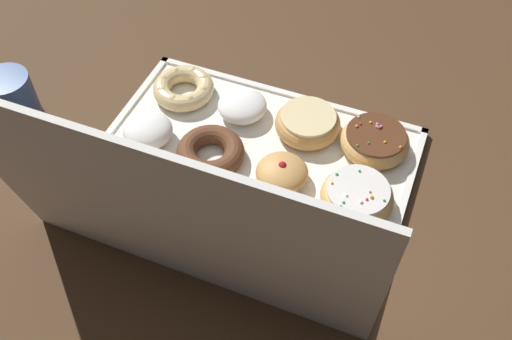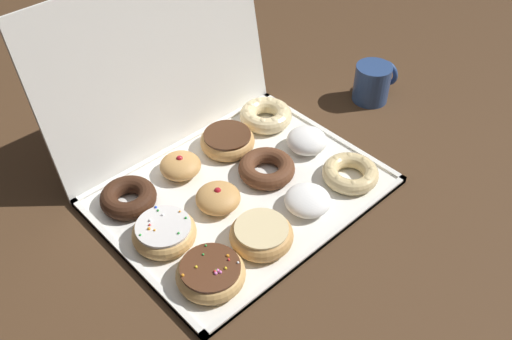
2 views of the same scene
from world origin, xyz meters
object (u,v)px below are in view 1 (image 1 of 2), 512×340
donut_box (247,172)px  cruller_donut_3 (183,88)px  cruller_donut_11 (109,185)px  jelly_filled_donut_9 (251,231)px  jelly_filled_donut_5 (282,172)px  chocolate_cake_ring_donut_6 (212,150)px  sprinkle_donut_0 (375,141)px  coffee_mug (9,96)px  powdered_filled_donut_2 (242,106)px  chocolate_frosted_donut_10 (180,204)px  glazed_ring_donut_1 (308,123)px  chocolate_cake_ring_donut_8 (332,258)px  powdered_filled_donut_7 (148,131)px  sprinkle_donut_4 (357,197)px

donut_box → cruller_donut_3: 0.22m
cruller_donut_11 → jelly_filled_donut_9: bearing=-178.9°
jelly_filled_donut_5 → chocolate_cake_ring_donut_6: size_ratio=0.75×
donut_box → sprinkle_donut_0: (-0.19, -0.13, 0.02)m
cruller_donut_3 → cruller_donut_11: size_ratio=0.97×
sprinkle_donut_0 → coffee_mug: 0.66m
cruller_donut_3 → coffee_mug: (0.27, 0.16, 0.02)m
jelly_filled_donut_5 → cruller_donut_11: jelly_filled_donut_5 is taller
cruller_donut_3 → jelly_filled_donut_5: size_ratio=1.32×
sprinkle_donut_0 → powdered_filled_donut_2: sprinkle_donut_0 is taller
chocolate_frosted_donut_10 → coffee_mug: (0.39, -0.09, 0.02)m
chocolate_frosted_donut_10 → powdered_filled_donut_2: bearing=-91.5°
donut_box → jelly_filled_donut_5: bearing=-178.8°
coffee_mug → glazed_ring_donut_1: bearing=-163.3°
jelly_filled_donut_5 → chocolate_cake_ring_donut_8: bearing=135.1°
jelly_filled_donut_9 → chocolate_cake_ring_donut_6: bearing=-45.5°
powdered_filled_donut_7 → coffee_mug: bearing=6.4°
glazed_ring_donut_1 → chocolate_cake_ring_donut_8: size_ratio=1.07×
jelly_filled_donut_5 → jelly_filled_donut_9: 0.13m
glazed_ring_donut_1 → chocolate_cake_ring_donut_8: (-0.12, 0.25, -0.00)m
jelly_filled_donut_5 → powdered_filled_donut_7: same height
cruller_donut_3 → cruller_donut_11: bearing=88.3°
sprinkle_donut_0 → jelly_filled_donut_9: size_ratio=1.41×
jelly_filled_donut_5 → cruller_donut_11: 0.29m
chocolate_cake_ring_donut_8 → chocolate_frosted_donut_10: bearing=-0.5°
chocolate_cake_ring_donut_6 → sprinkle_donut_0: bearing=-154.2°
cruller_donut_3 → coffee_mug: size_ratio=1.09×
donut_box → sprinkle_donut_4: (-0.19, 0.00, 0.03)m
powdered_filled_donut_2 → jelly_filled_donut_5: size_ratio=1.03×
cruller_donut_11 → chocolate_cake_ring_donut_8: bearing=-179.0°
donut_box → chocolate_cake_ring_donut_8: 0.23m
cruller_donut_3 → chocolate_frosted_donut_10: bearing=115.2°
glazed_ring_donut_1 → powdered_filled_donut_2: bearing=1.2°
powdered_filled_donut_2 → powdered_filled_donut_7: 0.18m
chocolate_cake_ring_donut_8 → chocolate_frosted_donut_10: (0.25, -0.00, 0.00)m
jelly_filled_donut_5 → cruller_donut_3: bearing=-27.1°
donut_box → coffee_mug: (0.46, 0.03, 0.04)m
sprinkle_donut_0 → powdered_filled_donut_7: size_ratio=1.38×
powdered_filled_donut_7 → powdered_filled_donut_2: bearing=-136.2°
jelly_filled_donut_5 → powdered_filled_donut_7: size_ratio=1.01×
donut_box → jelly_filled_donut_5: size_ratio=6.14×
jelly_filled_donut_9 → donut_box: bearing=-64.9°
jelly_filled_donut_9 → glazed_ring_donut_1: bearing=-91.6°
sprinkle_donut_4 → donut_box: bearing=-0.6°
chocolate_cake_ring_donut_6 → chocolate_cake_ring_donut_8: size_ratio=1.06×
donut_box → powdered_filled_donut_7: 0.19m
jelly_filled_donut_5 → glazed_ring_donut_1: bearing=-91.3°
powdered_filled_donut_2 → chocolate_frosted_donut_10: (0.01, 0.24, -0.00)m
cruller_donut_3 → jelly_filled_donut_9: 0.35m
powdered_filled_donut_2 → coffee_mug: bearing=21.2°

